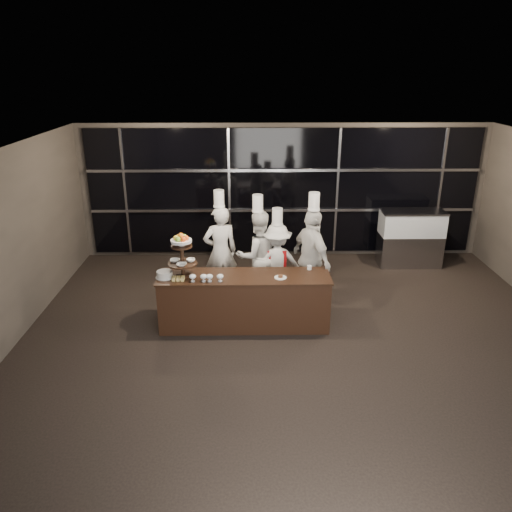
{
  "coord_description": "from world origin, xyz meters",
  "views": [
    {
      "loc": [
        -0.78,
        -5.93,
        4.17
      ],
      "look_at": [
        -0.66,
        1.9,
        1.15
      ],
      "focal_mm": 35.0,
      "sensor_mm": 36.0,
      "label": 1
    }
  ],
  "objects_px": {
    "buffet_counter": "(244,301)",
    "chef_a": "(220,251)",
    "display_stand": "(182,252)",
    "display_case": "(411,235)",
    "layer_cake": "(165,274)",
    "chef_b": "(258,255)",
    "chef_c": "(277,262)",
    "chef_d": "(312,258)"
  },
  "relations": [
    {
      "from": "buffet_counter",
      "to": "chef_d",
      "type": "xyz_separation_m",
      "value": [
        1.2,
        0.73,
        0.47
      ]
    },
    {
      "from": "layer_cake",
      "to": "chef_b",
      "type": "xyz_separation_m",
      "value": [
        1.54,
        1.13,
        -0.11
      ]
    },
    {
      "from": "layer_cake",
      "to": "chef_b",
      "type": "relative_size",
      "value": 0.15
    },
    {
      "from": "chef_c",
      "to": "chef_d",
      "type": "height_order",
      "value": "chef_d"
    },
    {
      "from": "chef_b",
      "to": "chef_c",
      "type": "distance_m",
      "value": 0.37
    },
    {
      "from": "buffet_counter",
      "to": "chef_a",
      "type": "relative_size",
      "value": 1.38
    },
    {
      "from": "layer_cake",
      "to": "buffet_counter",
      "type": "bearing_deg",
      "value": 2.21
    },
    {
      "from": "buffet_counter",
      "to": "chef_a",
      "type": "bearing_deg",
      "value": 110.43
    },
    {
      "from": "buffet_counter",
      "to": "display_stand",
      "type": "xyz_separation_m",
      "value": [
        -1.0,
        -0.0,
        0.87
      ]
    },
    {
      "from": "chef_b",
      "to": "display_case",
      "type": "bearing_deg",
      "value": 25.64
    },
    {
      "from": "display_stand",
      "to": "buffet_counter",
      "type": "bearing_deg",
      "value": 0.01
    },
    {
      "from": "display_case",
      "to": "chef_b",
      "type": "bearing_deg",
      "value": -154.36
    },
    {
      "from": "display_stand",
      "to": "chef_b",
      "type": "bearing_deg",
      "value": 41.02
    },
    {
      "from": "display_case",
      "to": "chef_c",
      "type": "bearing_deg",
      "value": -150.89
    },
    {
      "from": "chef_c",
      "to": "buffet_counter",
      "type": "bearing_deg",
      "value": -120.21
    },
    {
      "from": "display_stand",
      "to": "chef_c",
      "type": "bearing_deg",
      "value": 32.57
    },
    {
      "from": "chef_d",
      "to": "chef_a",
      "type": "bearing_deg",
      "value": 163.75
    },
    {
      "from": "layer_cake",
      "to": "chef_a",
      "type": "relative_size",
      "value": 0.15
    },
    {
      "from": "chef_a",
      "to": "chef_d",
      "type": "height_order",
      "value": "chef_d"
    },
    {
      "from": "display_stand",
      "to": "chef_a",
      "type": "xyz_separation_m",
      "value": [
        0.55,
        1.22,
        -0.43
      ]
    },
    {
      "from": "display_stand",
      "to": "display_case",
      "type": "distance_m",
      "value": 5.38
    },
    {
      "from": "buffet_counter",
      "to": "chef_c",
      "type": "relative_size",
      "value": 1.6
    },
    {
      "from": "chef_a",
      "to": "chef_b",
      "type": "distance_m",
      "value": 0.71
    },
    {
      "from": "display_stand",
      "to": "chef_b",
      "type": "distance_m",
      "value": 1.72
    },
    {
      "from": "chef_a",
      "to": "chef_c",
      "type": "bearing_deg",
      "value": -10.7
    },
    {
      "from": "display_stand",
      "to": "chef_b",
      "type": "relative_size",
      "value": 0.37
    },
    {
      "from": "display_case",
      "to": "chef_a",
      "type": "relative_size",
      "value": 0.66
    },
    {
      "from": "display_case",
      "to": "display_stand",
      "type": "bearing_deg",
      "value": -149.67
    },
    {
      "from": "chef_a",
      "to": "chef_c",
      "type": "relative_size",
      "value": 1.16
    },
    {
      "from": "buffet_counter",
      "to": "chef_b",
      "type": "xyz_separation_m",
      "value": [
        0.24,
        1.08,
        0.4
      ]
    },
    {
      "from": "display_case",
      "to": "chef_c",
      "type": "height_order",
      "value": "chef_c"
    },
    {
      "from": "display_case",
      "to": "chef_c",
      "type": "relative_size",
      "value": 0.76
    },
    {
      "from": "buffet_counter",
      "to": "display_stand",
      "type": "height_order",
      "value": "display_stand"
    },
    {
      "from": "display_case",
      "to": "chef_d",
      "type": "height_order",
      "value": "chef_d"
    },
    {
      "from": "layer_cake",
      "to": "display_case",
      "type": "xyz_separation_m",
      "value": [
        4.9,
        2.75,
        -0.29
      ]
    },
    {
      "from": "chef_a",
      "to": "chef_d",
      "type": "xyz_separation_m",
      "value": [
        1.65,
        -0.48,
        0.02
      ]
    },
    {
      "from": "chef_b",
      "to": "chef_c",
      "type": "height_order",
      "value": "chef_b"
    },
    {
      "from": "layer_cake",
      "to": "chef_a",
      "type": "xyz_separation_m",
      "value": [
        0.84,
        1.26,
        -0.07
      ]
    },
    {
      "from": "display_case",
      "to": "chef_a",
      "type": "bearing_deg",
      "value": -159.95
    },
    {
      "from": "buffet_counter",
      "to": "chef_b",
      "type": "height_order",
      "value": "chef_b"
    },
    {
      "from": "display_stand",
      "to": "chef_c",
      "type": "relative_size",
      "value": 0.42
    },
    {
      "from": "display_case",
      "to": "chef_c",
      "type": "xyz_separation_m",
      "value": [
        -3.02,
        -1.68,
        0.07
      ]
    }
  ]
}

